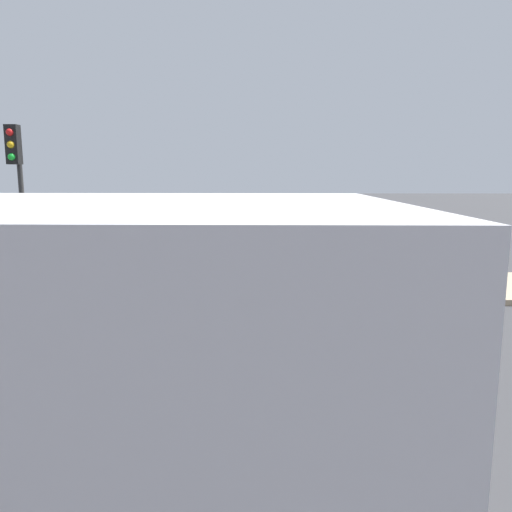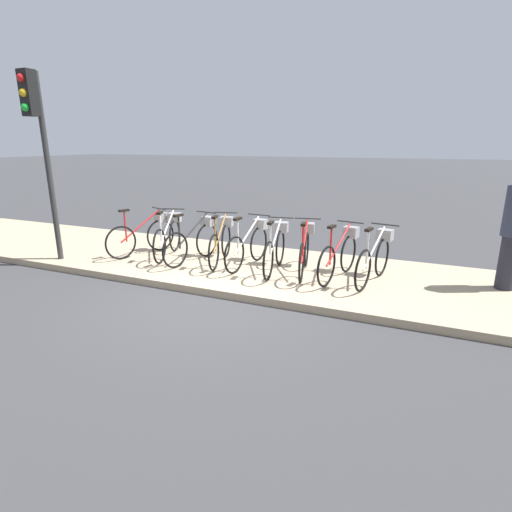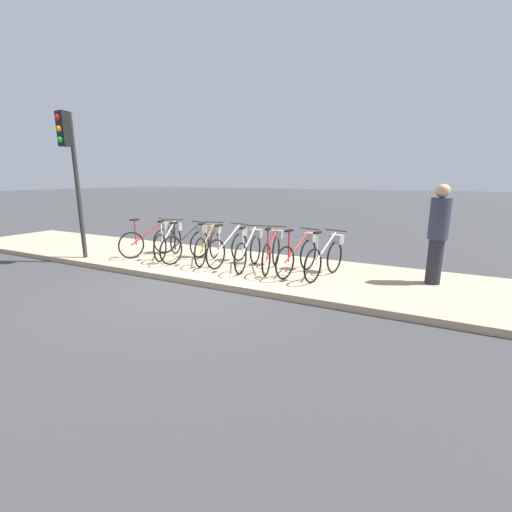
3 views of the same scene
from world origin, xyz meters
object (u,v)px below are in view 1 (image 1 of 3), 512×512
parked_bicycle_7 (281,265)px  pedestrian (388,239)px  parked_bicycle_2 (158,265)px  parked_bicycle_3 (181,264)px  parked_bicycle_1 (130,264)px  parked_bicycle_8 (306,265)px  parked_bicycle_6 (253,265)px  parked_bicycle_4 (207,264)px  traffic_light (17,174)px  parked_bicycle_0 (106,265)px  parked_bicycle_5 (231,265)px

parked_bicycle_7 → pedestrian: size_ratio=0.84×
parked_bicycle_2 → parked_bicycle_3: size_ratio=1.01×
parked_bicycle_1 → parked_bicycle_8: same height
parked_bicycle_6 → parked_bicycle_8: 1.17m
parked_bicycle_8 → pedestrian: size_ratio=0.84×
parked_bicycle_3 → parked_bicycle_1: bearing=-178.9°
parked_bicycle_4 → parked_bicycle_6: 1.04m
parked_bicycle_1 → parked_bicycle_3: size_ratio=0.99×
parked_bicycle_6 → parked_bicycle_7: (0.62, -0.03, 0.00)m
traffic_light → parked_bicycle_3: bearing=21.1°
parked_bicycle_0 → parked_bicycle_8: size_ratio=0.96×
parked_bicycle_3 → parked_bicycle_4: same height
parked_bicycle_2 → parked_bicycle_6: (2.10, 0.12, 0.00)m
parked_bicycle_1 → parked_bicycle_5: same height
parked_bicycle_5 → parked_bicycle_6: 0.50m
parked_bicycle_6 → pedestrian: (3.06, 0.42, 0.53)m
parked_bicycle_4 → traffic_light: (-3.55, -1.16, 1.99)m
parked_bicycle_0 → parked_bicycle_8: (4.45, 0.08, 0.00)m
parked_bicycle_0 → pedestrian: 6.38m
parked_bicycle_3 → parked_bicycle_6: same height
parked_bicycle_5 → parked_bicycle_8: same height
parked_bicycle_1 → parked_bicycle_2: bearing=-8.1°
parked_bicycle_4 → parked_bicycle_8: (2.21, -0.03, 0.00)m
parked_bicycle_3 → parked_bicycle_5: size_ratio=0.98×
parked_bicycle_5 → traffic_light: bearing=-165.5°
traffic_light → parked_bicycle_0: bearing=39.1°
pedestrian → parked_bicycle_5: bearing=-171.7°
parked_bicycle_4 → pedestrian: (4.10, 0.41, 0.53)m
parked_bicycle_0 → parked_bicycle_5: 2.78m
parked_bicycle_3 → parked_bicycle_8: same height
parked_bicycle_4 → parked_bicycle_8: bearing=-0.7°
parked_bicycle_0 → parked_bicycle_1: same height
parked_bicycle_8 → parked_bicycle_5: bearing=-177.3°
traffic_light → parked_bicycle_2: bearing=22.6°
parked_bicycle_0 → parked_bicycle_2: bearing=-1.3°
parked_bicycle_1 → traffic_light: (-1.82, -1.13, 1.99)m
parked_bicycle_3 → pedestrian: bearing=5.2°
parked_bicycle_7 → parked_bicycle_8: bearing=0.9°
parked_bicycle_0 → parked_bicycle_7: same height
parked_bicycle_3 → parked_bicycle_4: 0.57m
parked_bicycle_3 → parked_bicycle_8: 2.78m
parked_bicycle_4 → parked_bicycle_5: 0.55m
parked_bicycle_3 → parked_bicycle_5: bearing=-4.7°
parked_bicycle_3 → parked_bicycle_7: (2.23, -0.02, 0.00)m
parked_bicycle_6 → parked_bicycle_7: size_ratio=1.00×
parked_bicycle_1 → parked_bicycle_5: (2.27, -0.07, 0.00)m
parked_bicycle_1 → parked_bicycle_2: 0.66m
parked_bicycle_8 → parked_bicycle_0: bearing=-179.0°
parked_bicycle_1 → pedestrian: size_ratio=0.83×
parked_bicycle_7 → pedestrian: (2.45, 0.45, 0.53)m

